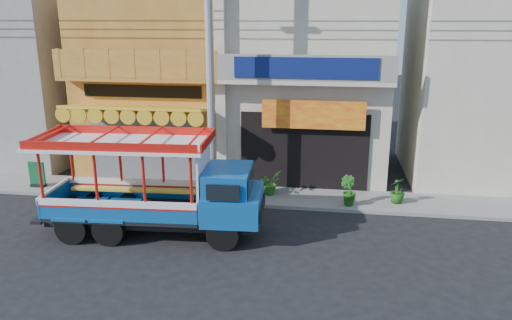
{
  "coord_description": "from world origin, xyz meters",
  "views": [
    {
      "loc": [
        2.88,
        -12.49,
        6.18
      ],
      "look_at": [
        0.62,
        2.5,
        1.82
      ],
      "focal_mm": 35.0,
      "sensor_mm": 36.0,
      "label": 1
    }
  ],
  "objects_px": {
    "green_sign": "(37,176)",
    "potted_plant_b": "(348,191)",
    "potted_plant_c": "(398,190)",
    "potted_plant_a": "(270,182)",
    "utility_pole": "(214,54)",
    "songthaew_truck": "(168,188)"
  },
  "relations": [
    {
      "from": "potted_plant_a",
      "to": "potted_plant_b",
      "type": "bearing_deg",
      "value": -73.77
    },
    {
      "from": "potted_plant_c",
      "to": "potted_plant_a",
      "type": "bearing_deg",
      "value": -50.91
    },
    {
      "from": "potted_plant_a",
      "to": "potted_plant_b",
      "type": "relative_size",
      "value": 0.86
    },
    {
      "from": "potted_plant_a",
      "to": "utility_pole",
      "type": "bearing_deg",
      "value": 145.45
    },
    {
      "from": "potted_plant_b",
      "to": "potted_plant_c",
      "type": "xyz_separation_m",
      "value": [
        1.66,
        0.46,
        -0.06
      ]
    },
    {
      "from": "songthaew_truck",
      "to": "potted_plant_c",
      "type": "xyz_separation_m",
      "value": [
        6.88,
        3.37,
        -0.9
      ]
    },
    {
      "from": "utility_pole",
      "to": "potted_plant_b",
      "type": "distance_m",
      "value": 6.25
    },
    {
      "from": "songthaew_truck",
      "to": "potted_plant_b",
      "type": "xyz_separation_m",
      "value": [
        5.23,
        2.9,
        -0.83
      ]
    },
    {
      "from": "utility_pole",
      "to": "potted_plant_a",
      "type": "relative_size",
      "value": 32.61
    },
    {
      "from": "songthaew_truck",
      "to": "green_sign",
      "type": "bearing_deg",
      "value": 152.87
    },
    {
      "from": "utility_pole",
      "to": "potted_plant_b",
      "type": "xyz_separation_m",
      "value": [
        4.43,
        0.12,
        -4.41
      ]
    },
    {
      "from": "potted_plant_b",
      "to": "potted_plant_c",
      "type": "height_order",
      "value": "potted_plant_b"
    },
    {
      "from": "utility_pole",
      "to": "potted_plant_b",
      "type": "height_order",
      "value": "utility_pole"
    },
    {
      "from": "green_sign",
      "to": "potted_plant_b",
      "type": "relative_size",
      "value": 0.94
    },
    {
      "from": "songthaew_truck",
      "to": "green_sign",
      "type": "distance_m",
      "value": 6.91
    },
    {
      "from": "green_sign",
      "to": "songthaew_truck",
      "type": "bearing_deg",
      "value": -27.13
    },
    {
      "from": "green_sign",
      "to": "potted_plant_a",
      "type": "height_order",
      "value": "green_sign"
    },
    {
      "from": "songthaew_truck",
      "to": "potted_plant_b",
      "type": "bearing_deg",
      "value": 29.05
    },
    {
      "from": "songthaew_truck",
      "to": "potted_plant_c",
      "type": "relative_size",
      "value": 7.51
    },
    {
      "from": "potted_plant_c",
      "to": "potted_plant_b",
      "type": "bearing_deg",
      "value": -32.48
    },
    {
      "from": "green_sign",
      "to": "potted_plant_c",
      "type": "xyz_separation_m",
      "value": [
        12.98,
        0.24,
        0.04
      ]
    },
    {
      "from": "utility_pole",
      "to": "green_sign",
      "type": "height_order",
      "value": "utility_pole"
    }
  ]
}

